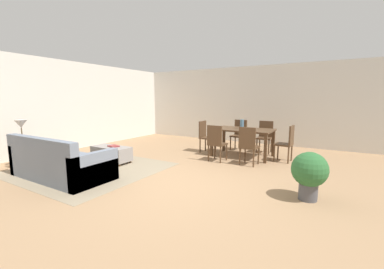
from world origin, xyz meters
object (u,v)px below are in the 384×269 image
object	(u,v)px
dining_chair_far_left	(239,133)
potted_plant	(309,172)
ottoman_table	(111,153)
dining_table	(243,132)
couch	(60,164)
dining_chair_near_left	(216,141)
vase_centerpiece	(242,124)
side_table	(23,148)
book_on_ottoman	(114,146)
table_lamp	(21,125)
dining_chair_head_east	(287,141)
dining_chair_near_right	(248,144)
dining_chair_head_west	(205,135)
dining_chair_far_right	(265,135)

from	to	relation	value
dining_chair_far_left	potted_plant	size ratio (longest dim) A/B	1.21
ottoman_table	dining_table	distance (m)	3.48
couch	potted_plant	distance (m)	4.58
couch	dining_chair_far_left	world-z (taller)	dining_chair_far_left
dining_chair_near_left	vase_centerpiece	distance (m)	1.02
couch	vase_centerpiece	xyz separation A→B (m)	(2.48, 3.65, 0.60)
side_table	ottoman_table	bearing A→B (deg)	46.94
couch	dining_table	world-z (taller)	couch
dining_table	vase_centerpiece	size ratio (longest dim) A/B	6.26
side_table	book_on_ottoman	bearing A→B (deg)	45.81
dining_table	ottoman_table	bearing A→B (deg)	-138.46
table_lamp	side_table	bearing A→B (deg)	14.04
couch	dining_chair_head_east	bearing A→B (deg)	44.83
ottoman_table	book_on_ottoman	distance (m)	0.20
dining_chair_near_right	dining_chair_head_west	size ratio (longest dim) A/B	1.00
dining_chair_far_right	dining_chair_head_west	world-z (taller)	same
ottoman_table	table_lamp	world-z (taller)	table_lamp
dining_chair_head_east	vase_centerpiece	world-z (taller)	vase_centerpiece
side_table	potted_plant	bearing A→B (deg)	13.35
ottoman_table	vase_centerpiece	size ratio (longest dim) A/B	4.02
dining_chair_head_east	book_on_ottoman	bearing A→B (deg)	-148.31
side_table	vase_centerpiece	size ratio (longest dim) A/B	2.30
dining_chair_far_right	book_on_ottoman	distance (m)	4.26
ottoman_table	dining_table	world-z (taller)	dining_table
dining_chair_near_left	table_lamp	bearing A→B (deg)	-141.48
ottoman_table	potted_plant	distance (m)	4.46
side_table	dining_chair_head_east	xyz separation A→B (m)	(5.02, 3.66, 0.06)
ottoman_table	dining_table	size ratio (longest dim) A/B	0.64
dining_table	vase_centerpiece	xyz separation A→B (m)	(-0.03, -0.00, 0.22)
dining_chair_far_left	dining_chair_head_west	xyz separation A→B (m)	(-0.73, -0.87, 0.00)
dining_chair_near_right	vase_centerpiece	xyz separation A→B (m)	(-0.46, 0.84, 0.37)
table_lamp	dining_chair_far_right	bearing A→B (deg)	46.52
dining_chair_far_left	dining_table	bearing A→B (deg)	-64.63
dining_chair_near_left	dining_chair_far_left	bearing A→B (deg)	90.55
table_lamp	potted_plant	xyz separation A→B (m)	(5.74, 1.36, -0.54)
ottoman_table	book_on_ottoman	xyz separation A→B (m)	(0.07, 0.02, 0.19)
vase_centerpiece	dining_chair_far_right	bearing A→B (deg)	62.87
ottoman_table	dining_chair_far_right	size ratio (longest dim) A/B	1.10
dining_chair_far_left	vase_centerpiece	world-z (taller)	vase_centerpiece
dining_chair_near_left	book_on_ottoman	world-z (taller)	dining_chair_near_left
dining_chair_near_right	dining_chair_far_right	distance (m)	1.67
dining_chair_far_left	dining_chair_head_west	bearing A→B (deg)	-130.11
dining_table	dining_chair_far_right	distance (m)	0.94
dining_chair_far_right	dining_chair_head_east	size ratio (longest dim) A/B	1.00
ottoman_table	vase_centerpiece	xyz separation A→B (m)	(2.55, 2.29, 0.66)
couch	book_on_ottoman	xyz separation A→B (m)	(-0.01, 1.38, 0.13)
dining_chair_head_east	dining_chair_near_left	bearing A→B (deg)	-150.15
dining_chair_near_right	dining_chair_far_right	bearing A→B (deg)	91.13
table_lamp	dining_chair_head_west	world-z (taller)	table_lamp
dining_chair_near_left	potted_plant	distance (m)	2.66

